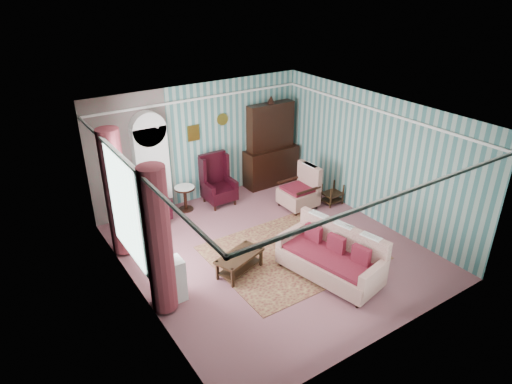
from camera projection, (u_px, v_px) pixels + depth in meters
floor at (271, 250)px, 9.46m from camera, size 6.00×6.00×0.00m
room_shell at (240, 165)px, 8.40m from camera, size 5.53×6.02×2.91m
bookcase at (152, 170)px, 10.42m from camera, size 0.80×0.28×2.24m
dresser_hutch at (271, 142)px, 11.92m from camera, size 1.50×0.56×2.36m
wingback_left at (151, 198)px, 10.23m from camera, size 0.76×0.80×1.25m
wingback_right at (219, 180)px, 11.09m from camera, size 0.76×0.80×1.25m
seated_woman at (151, 200)px, 10.24m from camera, size 0.44×0.40×1.18m
round_side_table at (185, 199)px, 10.93m from camera, size 0.50×0.50×0.60m
nest_table at (332, 194)px, 11.24m from camera, size 0.45×0.38×0.54m
plant_stand at (168, 282)px, 7.87m from camera, size 0.55×0.35×0.80m
rug at (292, 252)px, 9.38m from camera, size 3.20×2.60×0.01m
sofa at (330, 255)px, 8.46m from camera, size 1.28×2.13×0.96m
floral_armchair at (298, 190)px, 10.99m from camera, size 0.74×0.88×0.91m
coffee_table at (240, 264)px, 8.69m from camera, size 1.06×0.75×0.40m
potted_plant_a at (160, 255)px, 7.50m from camera, size 0.48×0.43×0.46m
potted_plant_b at (164, 247)px, 7.66m from camera, size 0.35×0.32×0.51m
potted_plant_c at (161, 255)px, 7.58m from camera, size 0.23×0.23×0.35m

